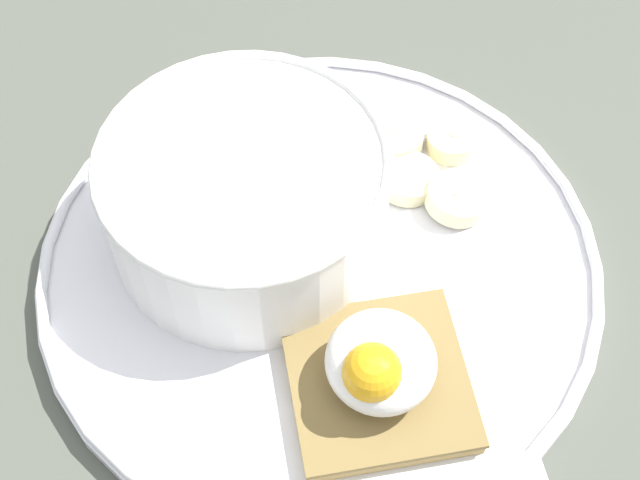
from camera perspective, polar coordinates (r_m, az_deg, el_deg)
The scene contains 9 objects.
ground_plane at distance 49.82cm, azimuth 0.00°, elevation -2.59°, with size 120.00×120.00×2.00cm, color #4B4E45.
plate at distance 48.30cm, azimuth 0.00°, elevation -1.47°, with size 30.42×30.42×1.60cm.
oatmeal_bowl at distance 46.74cm, azimuth -4.73°, elevation 2.83°, with size 15.17×15.17×6.54cm.
toast_slice at distance 44.04cm, azimuth 3.76°, elevation -9.02°, with size 8.88×8.88×1.13cm.
poached_egg at distance 41.85cm, azimuth 3.82°, elevation -7.89°, with size 5.40×5.28×4.06cm.
banana_slice_front at distance 52.68cm, azimuth 4.88°, elevation 6.49°, with size 3.92×3.94×1.38cm.
banana_slice_left at distance 51.00cm, azimuth 5.65°, elevation 3.93°, with size 4.97×4.97×1.13cm.
banana_slice_back at distance 53.04cm, azimuth 8.46°, elevation 6.35°, with size 4.26×4.25×1.30cm.
banana_slice_right at distance 50.29cm, azimuth 8.74°, elevation 2.64°, with size 4.10×4.20×1.61cm.
Camera 1 is at (-25.91, 3.79, 43.38)cm, focal length 50.00 mm.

